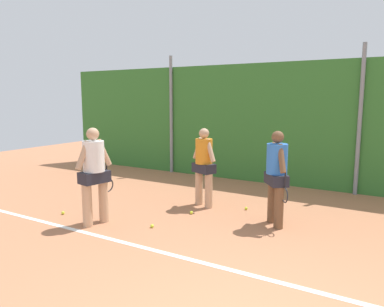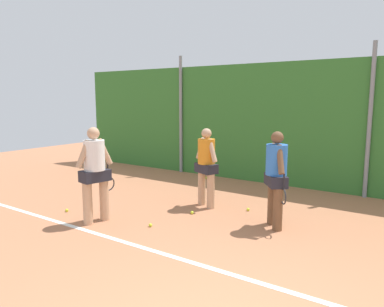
{
  "view_description": "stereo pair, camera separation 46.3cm",
  "coord_description": "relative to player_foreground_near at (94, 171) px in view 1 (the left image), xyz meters",
  "views": [
    {
      "loc": [
        0.98,
        -2.81,
        2.36
      ],
      "look_at": [
        -2.57,
        3.23,
        1.29
      ],
      "focal_mm": 34.27,
      "sensor_mm": 36.0,
      "label": 1
    },
    {
      "loc": [
        1.37,
        -2.57,
        2.36
      ],
      "look_at": [
        -2.57,
        3.23,
        1.29
      ],
      "focal_mm": 34.27,
      "sensor_mm": 36.0,
      "label": 2
    }
  ],
  "objects": [
    {
      "name": "ground_plane",
      "position": [
        3.94,
        0.06,
        -1.02
      ],
      "size": [
        28.96,
        28.96,
        0.0
      ],
      "primitive_type": "plane",
      "color": "#B2704C"
    },
    {
      "name": "hedge_fence_backdrop",
      "position": [
        3.94,
        4.99,
        0.63
      ],
      "size": [
        18.82,
        0.25,
        3.3
      ],
      "primitive_type": "cube",
      "color": "#33702D",
      "rests_on": "ground_plane"
    },
    {
      "name": "fence_post_left",
      "position": [
        -1.49,
        4.81,
        0.8
      ],
      "size": [
        0.1,
        0.1,
        3.64
      ],
      "primitive_type": "cylinder",
      "color": "gray",
      "rests_on": "ground_plane"
    },
    {
      "name": "fence_post_center",
      "position": [
        3.94,
        4.81,
        0.8
      ],
      "size": [
        0.1,
        0.1,
        3.64
      ],
      "primitive_type": "cylinder",
      "color": "gray",
      "rests_on": "ground_plane"
    },
    {
      "name": "court_baseline_paint",
      "position": [
        3.94,
        -0.44,
        -1.02
      ],
      "size": [
        13.76,
        0.1,
        0.01
      ],
      "primitive_type": "cube",
      "color": "white",
      "rests_on": "ground_plane"
    },
    {
      "name": "player_foreground_near",
      "position": [
        0.0,
        0.0,
        0.0
      ],
      "size": [
        0.41,
        0.83,
        1.82
      ],
      "rotation": [
        0.0,
        0.0,
        1.37
      ],
      "color": "tan",
      "rests_on": "ground_plane"
    },
    {
      "name": "player_midcourt",
      "position": [
        2.93,
        1.65,
        -0.03
      ],
      "size": [
        0.6,
        0.63,
        1.77
      ],
      "rotation": [
        0.0,
        0.0,
        5.38
      ],
      "color": "brown",
      "rests_on": "ground_plane"
    },
    {
      "name": "player_backcourt_far",
      "position": [
        1.19,
        2.05,
        -0.06
      ],
      "size": [
        0.68,
        0.46,
        1.72
      ],
      "rotation": [
        0.0,
        0.0,
        2.75
      ],
      "color": "tan",
      "rests_on": "ground_plane"
    },
    {
      "name": "tennis_ball_0",
      "position": [
        2.11,
        2.25,
        -0.99
      ],
      "size": [
        0.07,
        0.07,
        0.07
      ],
      "primitive_type": "sphere",
      "color": "#CCDB33",
      "rests_on": "ground_plane"
    },
    {
      "name": "tennis_ball_4",
      "position": [
        -1.0,
        0.07,
        -0.99
      ],
      "size": [
        0.07,
        0.07,
        0.07
      ],
      "primitive_type": "sphere",
      "color": "#CCDB33",
      "rests_on": "ground_plane"
    },
    {
      "name": "tennis_ball_5",
      "position": [
        1.25,
        1.42,
        -0.99
      ],
      "size": [
        0.07,
        0.07,
        0.07
      ],
      "primitive_type": "sphere",
      "color": "#CCDB33",
      "rests_on": "ground_plane"
    },
    {
      "name": "tennis_ball_8",
      "position": [
        -0.26,
        4.37,
        -0.99
      ],
      "size": [
        0.07,
        0.07,
        0.07
      ],
      "primitive_type": "sphere",
      "color": "#CCDB33",
      "rests_on": "ground_plane"
    },
    {
      "name": "tennis_ball_9",
      "position": [
        1.03,
        0.37,
        -0.99
      ],
      "size": [
        0.07,
        0.07,
        0.07
      ],
      "primitive_type": "sphere",
      "color": "#CCDB33",
      "rests_on": "ground_plane"
    }
  ]
}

